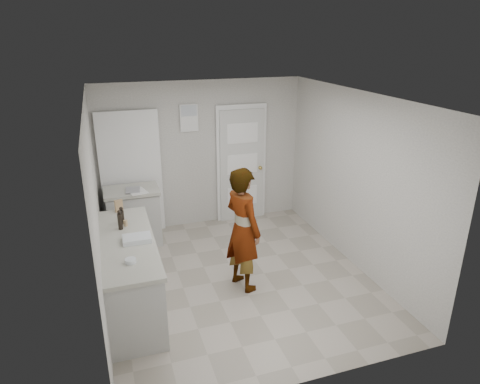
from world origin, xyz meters
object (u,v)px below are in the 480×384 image
object	(u,v)px
cake_mix_box	(119,206)
spice_jar	(126,223)
oil_cruet_b	(120,220)
baking_dish	(137,239)
oil_cruet_a	(122,216)
egg_bowl	(131,261)
person	(243,229)

from	to	relation	value
cake_mix_box	spice_jar	world-z (taller)	cake_mix_box
cake_mix_box	spice_jar	size ratio (longest dim) A/B	2.15
spice_jar	oil_cruet_b	world-z (taller)	oil_cruet_b
cake_mix_box	baking_dish	world-z (taller)	cake_mix_box
cake_mix_box	oil_cruet_a	world-z (taller)	oil_cruet_a
cake_mix_box	egg_bowl	size ratio (longest dim) A/B	1.42
spice_jar	oil_cruet_a	size ratio (longest dim) A/B	0.34
person	egg_bowl	distance (m)	1.57
person	oil_cruet_b	size ratio (longest dim) A/B	6.52
person	baking_dish	xyz separation A→B (m)	(-1.34, -0.08, 0.12)
person	spice_jar	xyz separation A→B (m)	(-1.43, 0.39, 0.13)
cake_mix_box	baking_dish	xyz separation A→B (m)	(0.14, -0.96, -0.06)
person	oil_cruet_a	bearing A→B (deg)	52.96
cake_mix_box	baking_dish	bearing A→B (deg)	-97.11
oil_cruet_a	baking_dish	size ratio (longest dim) A/B	0.69
cake_mix_box	oil_cruet_b	bearing A→B (deg)	-107.32
baking_dish	oil_cruet_b	bearing A→B (deg)	112.53
person	oil_cruet_a	size ratio (longest dim) A/B	7.23
person	egg_bowl	size ratio (longest dim) A/B	14.20
oil_cruet_b	baking_dish	xyz separation A→B (m)	(0.16, -0.39, -0.10)
oil_cruet_a	baking_dish	distance (m)	0.57
egg_bowl	baking_dish	bearing A→B (deg)	76.98
cake_mix_box	oil_cruet_b	distance (m)	0.57
oil_cruet_a	cake_mix_box	bearing A→B (deg)	92.00
oil_cruet_a	baking_dish	world-z (taller)	oil_cruet_a
spice_jar	egg_bowl	world-z (taller)	spice_jar
person	cake_mix_box	world-z (taller)	person
person	cake_mix_box	xyz separation A→B (m)	(-1.48, 0.88, 0.17)
baking_dish	oil_cruet_a	bearing A→B (deg)	103.26
oil_cruet_a	egg_bowl	bearing A→B (deg)	-89.19
oil_cruet_a	oil_cruet_b	size ratio (longest dim) A/B	0.90
cake_mix_box	oil_cruet_a	size ratio (longest dim) A/B	0.72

